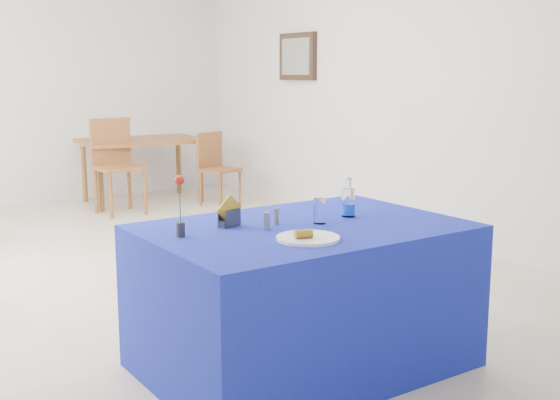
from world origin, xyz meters
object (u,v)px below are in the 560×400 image
at_px(blue_table, 303,296).
at_px(chair_bg_right, 215,163).
at_px(plate, 308,238).
at_px(oak_table, 141,145).
at_px(water_bottle, 348,203).
at_px(chair_bg_left, 115,159).

height_order(blue_table, chair_bg_right, chair_bg_right).
bearing_deg(chair_bg_right, plate, -128.16).
height_order(plate, oak_table, plate).
height_order(water_bottle, chair_bg_right, water_bottle).
distance_m(plate, blue_table, 0.50).
bearing_deg(oak_table, blue_table, -103.94).
height_order(plate, blue_table, plate).
xyz_separation_m(plate, chair_bg_left, (0.89, 4.74, -0.17)).
distance_m(water_bottle, chair_bg_right, 4.51).
bearing_deg(plate, oak_table, 74.99).
bearing_deg(blue_table, oak_table, 76.06).
distance_m(oak_table, chair_bg_left, 0.68).
bearing_deg(blue_table, water_bottle, 7.98).
height_order(water_bottle, oak_table, water_bottle).
bearing_deg(chair_bg_right, water_bottle, -123.95).
xyz_separation_m(blue_table, chair_bg_left, (0.72, 4.48, 0.22)).
xyz_separation_m(plate, blue_table, (0.17, 0.26, -0.39)).
bearing_deg(oak_table, water_bottle, -100.37).
bearing_deg(water_bottle, blue_table, -172.02).
xyz_separation_m(water_bottle, chair_bg_left, (0.39, 4.43, -0.23)).
relative_size(plate, chair_bg_left, 0.29).
xyz_separation_m(blue_table, chair_bg_right, (1.85, 4.27, 0.11)).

